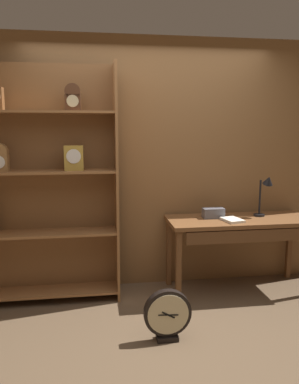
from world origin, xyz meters
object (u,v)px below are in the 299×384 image
Objects in this scene: bookshelf at (38,186)px; desk_lamp at (266,189)px; open_repair_manual at (232,220)px; toolbox_small at (213,213)px; workbench at (241,228)px; round_clock_large at (167,315)px.

desk_lamp is (2.28, -0.03, -0.07)m from bookshelf.
open_repair_manual is at bearing -5.38° from bookshelf.
desk_lamp is 0.60m from toolbox_small.
workbench is 0.48m from desk_lamp.
open_repair_manual is 1.22m from round_clock_large.
toolbox_small is (-0.26, 0.09, 0.14)m from workbench.
bookshelf reaches higher than desk_lamp.
bookshelf is 1.69m from round_clock_large.
bookshelf reaches higher than toolbox_small.
bookshelf is 2.05m from workbench.
workbench is at bearing 19.94° from open_repair_manual.
toolbox_small is (-0.55, 0.02, -0.24)m from desk_lamp.
round_clock_large is (-1.20, -0.88, -0.84)m from desk_lamp.
toolbox_small is 0.22m from open_repair_manual.
workbench reaches higher than round_clock_large.
workbench is 0.31m from toolbox_small.
bookshelf reaches higher than workbench.
toolbox_small is at bearing 177.94° from desk_lamp.
bookshelf is 10.56× the size of toolbox_small.
bookshelf is 5.17× the size of desk_lamp.
desk_lamp is (0.28, 0.07, 0.38)m from workbench.
open_repair_manual is (1.88, -0.18, -0.35)m from bookshelf.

